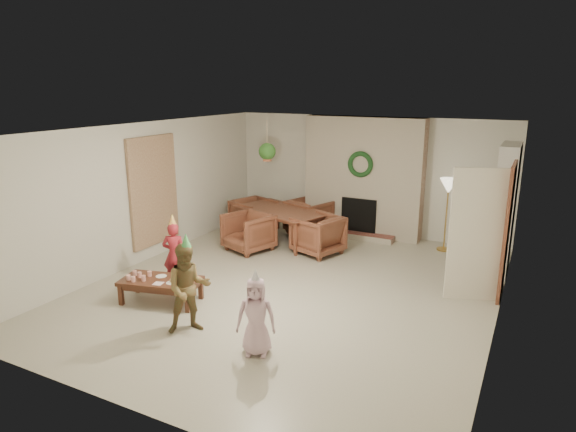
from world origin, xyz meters
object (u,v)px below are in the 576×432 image
Objects in this scene: dining_chair_near at (248,232)px; child_pink at (256,316)px; dining_table at (280,226)px; coffee_table_top at (161,281)px; dining_chair_far at (309,217)px; child_plaid at (189,288)px; child_red at (174,255)px; dining_chair_left at (254,216)px; dining_chair_right at (318,235)px.

child_pink is at bearing -37.87° from dining_chair_near.
coffee_table_top is (-0.19, -3.41, -0.01)m from dining_table.
child_plaid reaches higher than dining_chair_far.
dining_table is 1.83× the size of child_red.
child_red is at bearing -153.58° from dining_chair_left.
child_red is (-0.13, -2.03, 0.15)m from dining_chair_near.
dining_chair_near is 1.00× the size of dining_chair_right.
dining_table is at bearing 90.00° from dining_chair_far.
child_pink reaches higher than dining_table.
child_plaid is (1.54, -4.22, 0.23)m from dining_chair_left.
child_red reaches higher than coffee_table_top.
dining_chair_right is (1.27, 0.45, 0.00)m from dining_chair_near.
dining_chair_far is 0.85× the size of child_pink.
coffee_table_top is (-0.47, -4.21, -0.04)m from dining_chair_far.
dining_chair_near reaches higher than dining_table.
child_red is at bearing -10.17° from dining_chair_right.
child_pink is (2.61, -4.31, 0.11)m from dining_chair_left.
child_pink is (1.54, -4.83, 0.11)m from dining_chair_far.
dining_chair_left is 0.70× the size of coffee_table_top.
child_red is 2.53m from child_pink.
child_plaid is at bearing 112.94° from child_red.
child_pink is (1.07, -0.10, -0.12)m from child_plaid.
dining_chair_right is at bearing 80.61° from child_pink.
coffee_table_top is at bearing -151.45° from dining_chair_left.
dining_chair_near and dining_chair_far have the same top height.
dining_chair_far is 1.19m from dining_chair_left.
child_pink is at bearing 128.31° from child_red.
dining_chair_far reaches higher than coffee_table_top.
child_red is at bearing -74.32° from dining_chair_near.
dining_chair_left is at bearing -105.89° from child_red.
dining_chair_right is at bearing -142.49° from child_red.
coffee_table_top is at bearing 86.91° from child_red.
child_plaid reaches higher than dining_table.
child_pink is at bearing -129.55° from dining_chair_left.
dining_chair_right is 0.70× the size of coffee_table_top.
dining_chair_near is at bearing -116.64° from child_red.
dining_chair_left is 4.50m from child_plaid.
child_pink is at bearing -46.50° from dining_table.
coffee_table_top is at bearing -1.84° from dining_chair_right.
coffee_table_top is at bearing 106.83° from child_plaid.
dining_chair_left is 1.00× the size of dining_chair_right.
dining_chair_near is at bearing -51.34° from dining_chair_right.
child_plaid is at bearing 152.85° from child_pink.
child_plaid is (0.47, -4.73, 0.23)m from dining_chair_far.
dining_chair_right reaches higher than dining_table.
dining_chair_far is 1.00× the size of dining_chair_left.
dining_chair_left is at bearing 180.00° from dining_table.
dining_chair_near is (-0.28, -0.79, 0.04)m from dining_table.
dining_table reaches higher than coffee_table_top.
dining_chair_near is 2.04m from child_red.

